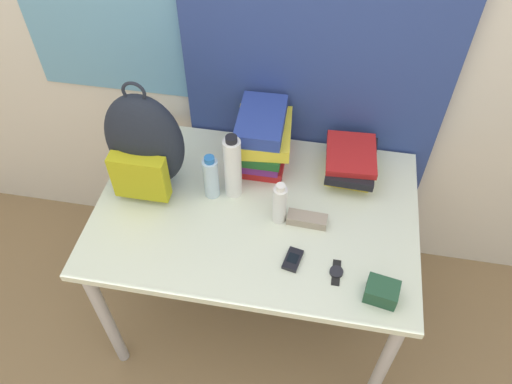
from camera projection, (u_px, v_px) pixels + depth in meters
The scene contains 13 objects.
wall_back at pixel (278, 29), 1.90m from camera, with size 6.00×0.06×2.50m.
curtain_blue at pixel (318, 41), 1.84m from camera, with size 1.05×0.04×2.50m.
desk at pixel (256, 223), 2.00m from camera, with size 1.24×0.84×0.77m.
backpack at pixel (144, 145), 1.87m from camera, with size 0.30×0.22×0.49m.
book_stack_left at pixel (262, 138), 2.01m from camera, with size 0.24×0.30×0.25m.
book_stack_center at pixel (351, 161), 2.02m from camera, with size 0.21×0.29×0.11m.
water_bottle at pixel (211, 177), 1.91m from camera, with size 0.06×0.06×0.20m.
sports_bottle at pixel (233, 167), 1.88m from camera, with size 0.07×0.07×0.29m.
sunscreen_bottle at pixel (280, 204), 1.83m from camera, with size 0.05×0.05×0.19m.
cell_phone at pixel (293, 259), 1.77m from camera, with size 0.07×0.10×0.02m.
sunglasses_case at pixel (307, 219), 1.87m from camera, with size 0.15×0.06×0.04m.
camera_pouch at pixel (382, 292), 1.65m from camera, with size 0.12×0.10×0.06m.
wristwatch at pixel (336, 272), 1.73m from camera, with size 0.05×0.10×0.01m.
Camera 1 is at (0.22, -0.79, 2.26)m, focal length 35.00 mm.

